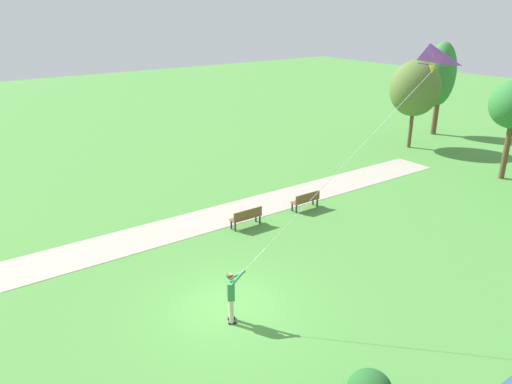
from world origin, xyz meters
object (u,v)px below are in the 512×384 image
object	(u,v)px
flying_kite	(427,61)
tree_treeline_center	(441,75)
park_bench_near_walkway	(247,216)
park_bench_far_walkway	(306,200)
tree_treeline_right	(415,88)
person_kite_flyer	(231,293)

from	to	relation	value
flying_kite	tree_treeline_center	xyz separation A→B (m)	(-13.53, 20.82, -3.42)
park_bench_near_walkway	park_bench_far_walkway	world-z (taller)	same
flying_kite	tree_treeline_right	size ratio (longest dim) A/B	1.11
flying_kite	park_bench_near_walkway	xyz separation A→B (m)	(-8.02, -0.54, -7.40)
park_bench_near_walkway	tree_treeline_right	size ratio (longest dim) A/B	0.25
flying_kite	park_bench_far_walkway	bearing A→B (deg)	159.71
person_kite_flyer	park_bench_near_walkway	bearing A→B (deg)	141.57
park_bench_far_walkway	tree_treeline_center	bearing A→B (deg)	107.19
person_kite_flyer	park_bench_far_walkway	distance (m)	9.60
person_kite_flyer	park_bench_far_walkway	size ratio (longest dim) A/B	1.22
park_bench_near_walkway	tree_treeline_center	xyz separation A→B (m)	(-5.50, 21.36, 3.98)
person_kite_flyer	park_bench_near_walkway	world-z (taller)	person_kite_flyer
park_bench_far_walkway	tree_treeline_center	xyz separation A→B (m)	(-5.53, 17.86, 3.98)
park_bench_near_walkway	park_bench_far_walkway	size ratio (longest dim) A/B	1.00
flying_kite	tree_treeline_center	world-z (taller)	flying_kite
park_bench_far_walkway	tree_treeline_right	size ratio (longest dim) A/B	0.25
person_kite_flyer	tree_treeline_center	bearing A→B (deg)	113.17
flying_kite	park_bench_far_walkway	xyz separation A→B (m)	(-8.00, 2.96, -7.40)
flying_kite	tree_treeline_right	world-z (taller)	flying_kite
flying_kite	park_bench_near_walkway	world-z (taller)	flying_kite
person_kite_flyer	flying_kite	size ratio (longest dim) A/B	0.28
park_bench_far_walkway	tree_treeline_right	xyz separation A→B (m)	(-4.22, 13.23, 3.58)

